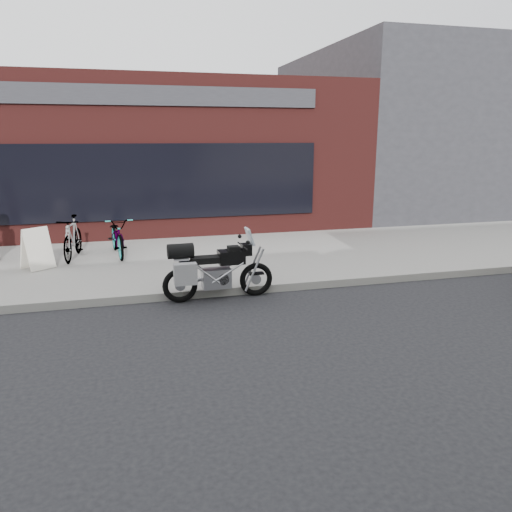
{
  "coord_description": "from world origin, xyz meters",
  "views": [
    {
      "loc": [
        -2.27,
        -4.64,
        2.89
      ],
      "look_at": [
        -0.12,
        3.53,
        0.85
      ],
      "focal_mm": 35.0,
      "sensor_mm": 36.0,
      "label": 1
    }
  ],
  "objects_px": {
    "bicycle_front": "(118,236)",
    "sandwich_sign": "(36,248)",
    "motorcycle": "(212,270)",
    "bicycle_rear": "(73,238)"
  },
  "relations": [
    {
      "from": "bicycle_front",
      "to": "sandwich_sign",
      "type": "relative_size",
      "value": 2.0
    },
    {
      "from": "motorcycle",
      "to": "bicycle_front",
      "type": "bearing_deg",
      "value": 114.19
    },
    {
      "from": "bicycle_rear",
      "to": "sandwich_sign",
      "type": "xyz_separation_m",
      "value": [
        -0.66,
        -0.69,
        -0.05
      ]
    },
    {
      "from": "motorcycle",
      "to": "bicycle_rear",
      "type": "distance_m",
      "value": 4.19
    },
    {
      "from": "bicycle_front",
      "to": "sandwich_sign",
      "type": "bearing_deg",
      "value": -161.91
    },
    {
      "from": "motorcycle",
      "to": "bicycle_front",
      "type": "distance_m",
      "value": 3.75
    },
    {
      "from": "motorcycle",
      "to": "sandwich_sign",
      "type": "bearing_deg",
      "value": 140.19
    },
    {
      "from": "motorcycle",
      "to": "sandwich_sign",
      "type": "height_order",
      "value": "motorcycle"
    },
    {
      "from": "motorcycle",
      "to": "bicycle_rear",
      "type": "height_order",
      "value": "motorcycle"
    },
    {
      "from": "motorcycle",
      "to": "bicycle_rear",
      "type": "relative_size",
      "value": 1.25
    }
  ]
}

